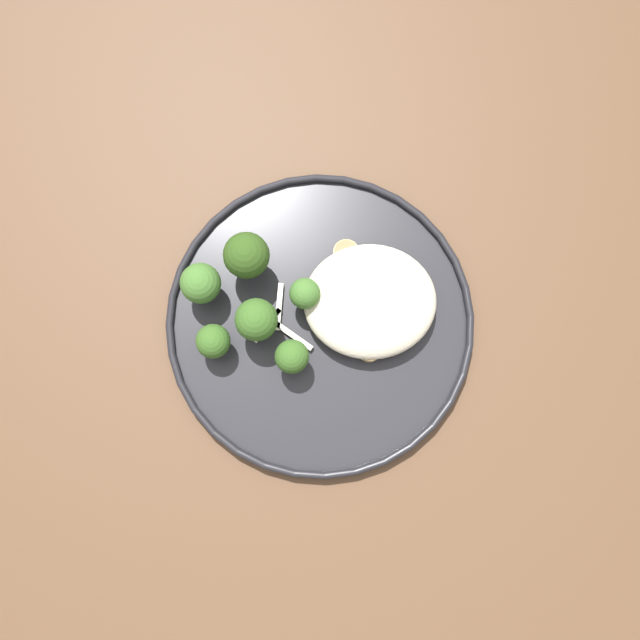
{
  "coord_description": "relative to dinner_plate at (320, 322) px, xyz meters",
  "views": [
    {
      "loc": [
        0.05,
        -0.12,
        1.36
      ],
      "look_at": [
        0.05,
        -0.01,
        0.76
      ],
      "focal_mm": 37.02,
      "sensor_mm": 36.0,
      "label": 1
    }
  ],
  "objects": [
    {
      "name": "ground",
      "position": [
        -0.05,
        0.01,
        -0.75
      ],
      "size": [
        6.0,
        6.0,
        0.0
      ],
      "primitive_type": "plane",
      "color": "#2D2B28"
    },
    {
      "name": "wooden_dining_table",
      "position": [
        -0.05,
        0.01,
        -0.09
      ],
      "size": [
        1.4,
        1.0,
        0.74
      ],
      "color": "brown",
      "rests_on": "ground"
    },
    {
      "name": "dinner_plate",
      "position": [
        0.0,
        0.0,
        0.0
      ],
      "size": [
        0.29,
        0.29,
        0.02
      ],
      "color": "#232328",
      "rests_on": "wooden_dining_table"
    },
    {
      "name": "noodle_bed",
      "position": [
        0.05,
        0.01,
        0.02
      ],
      "size": [
        0.12,
        0.11,
        0.04
      ],
      "color": "beige",
      "rests_on": "dinner_plate"
    },
    {
      "name": "seared_scallop_half_hidden",
      "position": [
        0.04,
        0.01,
        0.01
      ],
      "size": [
        0.03,
        0.03,
        0.01
      ],
      "color": "beige",
      "rests_on": "dinner_plate"
    },
    {
      "name": "seared_scallop_right_edge",
      "position": [
        -0.0,
        0.02,
        0.01
      ],
      "size": [
        0.02,
        0.02,
        0.02
      ],
      "color": "#E5C689",
      "rests_on": "dinner_plate"
    },
    {
      "name": "seared_scallop_rear_pale",
      "position": [
        0.07,
        -0.0,
        0.01
      ],
      "size": [
        0.03,
        0.03,
        0.01
      ],
      "color": "#E5C689",
      "rests_on": "dinner_plate"
    },
    {
      "name": "seared_scallop_center_golden",
      "position": [
        0.04,
        -0.03,
        0.01
      ],
      "size": [
        0.02,
        0.02,
        0.02
      ],
      "color": "#DBB77A",
      "rests_on": "dinner_plate"
    },
    {
      "name": "seared_scallop_tilted_round",
      "position": [
        0.05,
        0.04,
        0.01
      ],
      "size": [
        0.03,
        0.03,
        0.01
      ],
      "color": "#DBB77A",
      "rests_on": "dinner_plate"
    },
    {
      "name": "seared_scallop_tiny_bay",
      "position": [
        0.03,
        0.06,
        0.01
      ],
      "size": [
        0.02,
        0.02,
        0.01
      ],
      "color": "#DBB77A",
      "rests_on": "dinner_plate"
    },
    {
      "name": "broccoli_floret_left_leaning",
      "position": [
        -0.01,
        0.02,
        0.03
      ],
      "size": [
        0.03,
        0.03,
        0.05
      ],
      "color": "#7A994C",
      "rests_on": "dinner_plate"
    },
    {
      "name": "broccoli_floret_tall_stalk",
      "position": [
        -0.1,
        -0.02,
        0.03
      ],
      "size": [
        0.03,
        0.03,
        0.04
      ],
      "color": "#7A994C",
      "rests_on": "dinner_plate"
    },
    {
      "name": "broccoli_floret_small_sprig",
      "position": [
        -0.06,
        0.05,
        0.04
      ],
      "size": [
        0.04,
        0.04,
        0.06
      ],
      "color": "#89A356",
      "rests_on": "dinner_plate"
    },
    {
      "name": "broccoli_floret_split_head",
      "position": [
        -0.06,
        -0.0,
        0.04
      ],
      "size": [
        0.04,
        0.04,
        0.06
      ],
      "color": "#7A994C",
      "rests_on": "dinner_plate"
    },
    {
      "name": "broccoli_floret_front_edge",
      "position": [
        -0.11,
        0.03,
        0.03
      ],
      "size": [
        0.04,
        0.04,
        0.05
      ],
      "color": "#89A356",
      "rests_on": "dinner_plate"
    },
    {
      "name": "broccoli_floret_right_tilted",
      "position": [
        -0.03,
        -0.04,
        0.03
      ],
      "size": [
        0.03,
        0.03,
        0.05
      ],
      "color": "#89A356",
      "rests_on": "dinner_plate"
    },
    {
      "name": "onion_sliver_pale_crescent",
      "position": [
        -0.05,
        -0.0,
        0.01
      ],
      "size": [
        0.03,
        0.03,
        0.0
      ],
      "primitive_type": "cube",
      "rotation": [
        0.0,
        0.0,
        0.88
      ],
      "color": "silver",
      "rests_on": "dinner_plate"
    },
    {
      "name": "onion_sliver_curled_piece",
      "position": [
        -0.04,
        0.01,
        0.01
      ],
      "size": [
        0.01,
        0.05,
        0.0
      ],
      "primitive_type": "cube",
      "rotation": [
        0.0,
        0.0,
        4.61
      ],
      "color": "silver",
      "rests_on": "dinner_plate"
    },
    {
      "name": "onion_sliver_short_strip",
      "position": [
        -0.03,
        -0.01,
        0.01
      ],
      "size": [
        0.05,
        0.04,
        0.0
      ],
      "primitive_type": "cube",
      "rotation": [
        0.0,
        0.0,
        2.49
      ],
      "color": "silver",
      "rests_on": "dinner_plate"
    }
  ]
}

